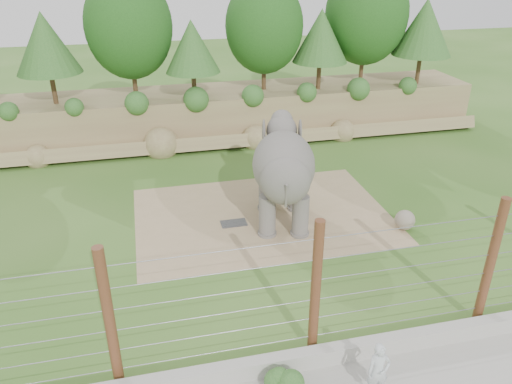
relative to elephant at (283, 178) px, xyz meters
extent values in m
plane|color=#32651C|center=(-1.14, -2.36, -1.89)|extent=(90.00, 90.00, 0.00)
cube|color=olive|center=(-1.14, 10.64, -0.64)|extent=(30.00, 4.00, 2.50)
cube|color=olive|center=(-1.14, 8.34, -1.54)|extent=(30.00, 1.37, 1.07)
cylinder|color=#3F2B19|center=(-9.14, 10.14, 1.40)|extent=(0.24, 0.24, 1.58)
sphere|color=#1C4216|center=(-9.14, 10.14, 3.54)|extent=(3.60, 3.60, 3.60)
cylinder|color=#3F2B19|center=(-5.14, 10.64, 1.58)|extent=(0.24, 0.24, 1.92)
sphere|color=#1C4216|center=(-5.14, 10.64, 4.19)|extent=(4.40, 4.40, 4.40)
cylinder|color=#3F2B19|center=(-2.14, 9.44, 1.31)|extent=(0.24, 0.24, 1.40)
sphere|color=#1C4216|center=(-2.14, 9.44, 3.21)|extent=(3.20, 3.20, 3.20)
cylinder|color=#3F2B19|center=(1.86, 10.44, 1.52)|extent=(0.24, 0.24, 1.82)
sphere|color=#1C4216|center=(1.86, 10.44, 3.99)|extent=(4.16, 4.16, 4.16)
cylinder|color=#3F2B19|center=(4.86, 9.84, 1.37)|extent=(0.24, 0.24, 1.50)
sphere|color=#1C4216|center=(4.86, 9.84, 3.41)|extent=(3.44, 3.44, 3.44)
cylinder|color=#3F2B19|center=(7.86, 10.84, 1.63)|extent=(0.24, 0.24, 2.03)
sphere|color=#1C4216|center=(7.86, 10.84, 4.38)|extent=(4.64, 4.64, 4.64)
cylinder|color=#3F2B19|center=(10.86, 9.64, 1.44)|extent=(0.24, 0.24, 1.64)
sphere|color=#1C4216|center=(10.86, 9.64, 3.67)|extent=(3.76, 3.76, 3.76)
cube|color=tan|center=(-0.64, 0.64, -1.88)|extent=(10.00, 7.00, 0.02)
cube|color=#262628|center=(-1.89, 0.25, -1.85)|extent=(1.00, 0.60, 0.03)
sphere|color=gray|center=(4.36, -1.64, -1.48)|extent=(0.77, 0.77, 0.77)
cube|color=#ABAA9F|center=(-1.14, -7.36, -1.64)|extent=(26.00, 0.35, 0.50)
cylinder|color=#5A2B1A|center=(-6.14, -6.86, 0.11)|extent=(0.26, 0.26, 4.00)
cylinder|color=#5A2B1A|center=(-1.14, -6.86, 0.11)|extent=(0.26, 0.26, 4.00)
cylinder|color=#5A2B1A|center=(3.86, -6.86, 0.11)|extent=(0.26, 0.26, 4.00)
cylinder|color=gray|center=(-1.14, -6.86, -1.39)|extent=(20.00, 0.02, 0.02)
cylinder|color=gray|center=(-1.14, -6.86, -0.79)|extent=(20.00, 0.02, 0.02)
cylinder|color=gray|center=(-1.14, -6.86, -0.19)|extent=(20.00, 0.02, 0.02)
cylinder|color=gray|center=(-1.14, -6.86, 0.41)|extent=(20.00, 0.02, 0.02)
cylinder|color=gray|center=(-1.14, -6.86, 1.01)|extent=(20.00, 0.02, 0.02)
cylinder|color=gray|center=(-1.14, -6.86, 1.61)|extent=(20.00, 0.02, 0.02)
imported|color=#AEB2B8|center=(-0.14, -8.62, -1.11)|extent=(0.59, 0.41, 1.53)
camera|label=1|loc=(-4.92, -16.34, 7.86)|focal=35.00mm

